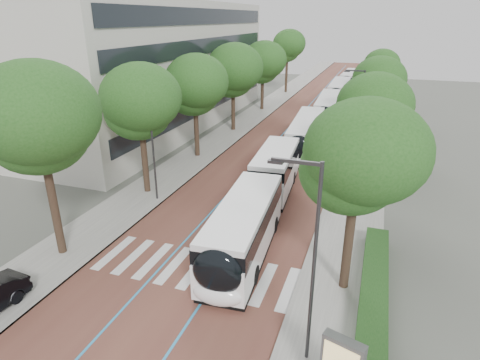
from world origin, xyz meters
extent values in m
plane|color=#51544C|center=(0.00, 0.00, 0.00)|extent=(160.00, 160.00, 0.00)
cube|color=brown|center=(0.00, 40.00, 0.01)|extent=(11.00, 140.00, 0.02)
cube|color=gray|center=(-7.50, 40.00, 0.06)|extent=(4.00, 140.00, 0.12)
cube|color=gray|center=(7.50, 40.00, 0.06)|extent=(4.00, 140.00, 0.12)
cube|color=gray|center=(-5.60, 40.00, 0.06)|extent=(0.20, 140.00, 0.14)
cube|color=gray|center=(5.60, 40.00, 0.06)|extent=(0.20, 140.00, 0.14)
cube|color=silver|center=(-4.80, 1.00, 0.03)|extent=(0.55, 3.60, 0.01)
cube|color=silver|center=(-3.55, 1.00, 0.03)|extent=(0.55, 3.60, 0.01)
cube|color=silver|center=(-2.30, 1.00, 0.03)|extent=(0.55, 3.60, 0.01)
cube|color=silver|center=(-1.05, 1.00, 0.03)|extent=(0.55, 3.60, 0.01)
cube|color=silver|center=(0.20, 1.00, 0.03)|extent=(0.55, 3.60, 0.01)
cube|color=silver|center=(1.45, 1.00, 0.03)|extent=(0.55, 3.60, 0.01)
cube|color=silver|center=(2.70, 1.00, 0.03)|extent=(0.55, 3.60, 0.01)
cube|color=silver|center=(3.95, 1.00, 0.03)|extent=(0.55, 3.60, 0.01)
cube|color=silver|center=(5.20, 1.00, 0.03)|extent=(0.55, 3.60, 0.01)
cube|color=#298FCD|center=(-1.60, 40.00, 0.02)|extent=(0.12, 126.00, 0.01)
cube|color=#298FCD|center=(1.60, 40.00, 0.02)|extent=(0.12, 126.00, 0.01)
cube|color=#B1AFA4|center=(-19.50, 28.00, 7.00)|extent=(18.00, 40.00, 14.00)
cube|color=black|center=(-10.45, 28.00, 3.00)|extent=(0.12, 38.00, 1.60)
cube|color=black|center=(-10.45, 28.00, 6.20)|extent=(0.12, 38.00, 1.60)
cube|color=black|center=(-10.45, 28.00, 9.40)|extent=(0.12, 38.00, 1.60)
cube|color=black|center=(-10.45, 28.00, 12.40)|extent=(0.12, 38.00, 1.60)
cube|color=#143A14|center=(9.10, 0.00, 0.52)|extent=(1.20, 14.00, 0.80)
cylinder|color=#313134|center=(6.80, -3.00, 4.12)|extent=(0.14, 0.14, 8.00)
cube|color=#313134|center=(6.00, -3.00, 8.02)|extent=(1.70, 0.12, 0.12)
cube|color=#313134|center=(5.30, -3.00, 7.94)|extent=(0.50, 0.20, 0.10)
cylinder|color=#313134|center=(6.80, 22.00, 4.12)|extent=(0.14, 0.14, 8.00)
cube|color=#313134|center=(6.00, 22.00, 8.02)|extent=(1.70, 0.12, 0.12)
cube|color=#313134|center=(5.30, 22.00, 7.94)|extent=(0.50, 0.20, 0.10)
cylinder|color=#313134|center=(-6.10, 8.00, 4.12)|extent=(0.14, 0.14, 8.00)
cylinder|color=black|center=(-7.50, 0.00, 2.64)|extent=(0.44, 0.44, 5.28)
ellipsoid|color=#1E4E19|center=(-7.50, 0.00, 7.44)|extent=(5.97, 5.97, 5.08)
cylinder|color=black|center=(-7.50, 9.00, 2.35)|extent=(0.44, 0.44, 4.70)
ellipsoid|color=#1E4E19|center=(-7.50, 9.00, 6.62)|extent=(5.59, 5.59, 4.76)
cylinder|color=black|center=(-7.50, 18.00, 2.29)|extent=(0.44, 0.44, 4.58)
ellipsoid|color=#1E4E19|center=(-7.50, 18.00, 6.46)|extent=(5.73, 5.73, 4.87)
cylinder|color=black|center=(-7.50, 28.00, 2.33)|extent=(0.44, 0.44, 4.67)
ellipsoid|color=#1E4E19|center=(-7.50, 28.00, 6.58)|extent=(6.29, 6.29, 5.35)
cylinder|color=black|center=(-7.50, 40.00, 2.24)|extent=(0.44, 0.44, 4.49)
ellipsoid|color=#1E4E19|center=(-7.50, 40.00, 6.33)|extent=(6.03, 6.03, 5.13)
cylinder|color=black|center=(-7.50, 55.00, 2.71)|extent=(0.44, 0.44, 5.42)
ellipsoid|color=#1E4E19|center=(-7.50, 55.00, 7.63)|extent=(5.53, 5.53, 4.70)
cylinder|color=black|center=(7.70, 2.00, 2.31)|extent=(0.44, 0.44, 4.63)
ellipsoid|color=#1E4E19|center=(7.70, 2.00, 6.52)|extent=(5.30, 5.30, 4.51)
cylinder|color=black|center=(7.70, 14.00, 2.19)|extent=(0.44, 0.44, 4.37)
ellipsoid|color=#1E4E19|center=(7.70, 14.00, 6.16)|extent=(5.20, 5.20, 4.42)
cylinder|color=black|center=(7.70, 28.00, 2.15)|extent=(0.44, 0.44, 4.29)
ellipsoid|color=#1E4E19|center=(7.70, 28.00, 6.05)|extent=(5.26, 5.26, 4.47)
cylinder|color=black|center=(7.70, 44.00, 2.08)|extent=(0.44, 0.44, 4.17)
ellipsoid|color=#1E4E19|center=(7.70, 44.00, 5.87)|extent=(4.77, 4.77, 4.05)
cylinder|color=black|center=(1.82, 8.21, 1.77)|extent=(2.36, 1.06, 2.30)
cube|color=white|center=(2.18, 3.10, 1.26)|extent=(3.15, 9.51, 1.82)
cube|color=black|center=(2.18, 3.10, 2.40)|extent=(3.17, 9.33, 0.97)
cube|color=silver|center=(2.18, 3.10, 3.04)|extent=(3.08, 9.32, 0.31)
cube|color=black|center=(2.18, 3.10, 0.17)|extent=(3.07, 9.13, 0.35)
cube|color=white|center=(1.52, 12.52, 1.26)|extent=(3.03, 7.90, 1.82)
cube|color=black|center=(1.52, 12.52, 2.40)|extent=(3.06, 7.74, 0.97)
cube|color=silver|center=(1.52, 12.52, 3.04)|extent=(2.97, 7.74, 0.31)
cube|color=black|center=(1.52, 12.52, 0.17)|extent=(2.96, 7.58, 0.35)
ellipsoid|color=black|center=(2.49, -1.42, 2.00)|extent=(2.42, 1.26, 2.28)
ellipsoid|color=white|center=(2.50, -1.47, 0.86)|extent=(2.41, 1.16, 1.14)
cylinder|color=black|center=(1.21, 0.74, 0.50)|extent=(0.37, 1.02, 1.00)
cylinder|color=black|center=(3.46, 0.90, 0.50)|extent=(0.37, 1.02, 1.00)
cylinder|color=black|center=(0.27, 14.11, 0.50)|extent=(0.37, 1.02, 1.00)
cylinder|color=black|center=(2.53, 14.27, 0.50)|extent=(0.37, 1.02, 1.00)
cylinder|color=black|center=(0.83, 6.09, 0.50)|extent=(0.37, 1.02, 1.00)
cylinder|color=black|center=(3.09, 6.25, 0.50)|extent=(0.37, 1.02, 1.00)
cube|color=white|center=(1.90, 23.12, 1.26)|extent=(3.27, 12.14, 1.82)
cube|color=black|center=(1.90, 23.12, 2.40)|extent=(3.30, 11.90, 0.97)
cube|color=silver|center=(1.90, 23.12, 3.04)|extent=(3.21, 11.89, 0.31)
cube|color=black|center=(1.90, 23.12, 0.17)|extent=(3.19, 11.65, 0.35)
ellipsoid|color=black|center=(2.28, 17.29, 2.00)|extent=(2.42, 1.25, 2.28)
ellipsoid|color=white|center=(2.28, 17.24, 0.86)|extent=(2.41, 1.15, 1.14)
cylinder|color=black|center=(1.01, 19.46, 0.50)|extent=(0.36, 1.02, 1.00)
cylinder|color=black|center=(3.26, 19.61, 0.50)|extent=(0.36, 1.02, 1.00)
cylinder|color=black|center=(0.53, 26.84, 0.50)|extent=(0.36, 1.02, 1.00)
cylinder|color=black|center=(2.78, 26.99, 0.50)|extent=(0.36, 1.02, 1.00)
cube|color=white|center=(2.33, 35.81, 1.26)|extent=(3.05, 12.10, 1.82)
cube|color=black|center=(2.33, 35.81, 2.40)|extent=(3.08, 11.86, 0.97)
cube|color=silver|center=(2.33, 35.81, 3.04)|extent=(2.99, 11.86, 0.31)
cube|color=black|center=(2.33, 35.81, 0.17)|extent=(2.98, 11.62, 0.35)
ellipsoid|color=black|center=(2.60, 29.96, 2.00)|extent=(2.40, 1.21, 2.28)
ellipsoid|color=white|center=(2.60, 29.91, 0.86)|extent=(2.39, 1.11, 1.14)
cylinder|color=black|center=(1.36, 32.16, 0.50)|extent=(0.35, 1.01, 1.00)
cylinder|color=black|center=(3.62, 32.26, 0.50)|extent=(0.35, 1.01, 1.00)
cylinder|color=black|center=(1.02, 39.55, 0.50)|extent=(0.35, 1.01, 1.00)
cylinder|color=black|center=(3.28, 39.65, 0.50)|extent=(0.35, 1.01, 1.00)
cube|color=white|center=(2.25, 49.10, 1.26)|extent=(2.70, 12.04, 1.82)
cube|color=black|center=(2.25, 49.10, 2.40)|extent=(2.73, 11.80, 0.97)
cube|color=silver|center=(2.25, 49.10, 3.04)|extent=(2.64, 11.80, 0.31)
cube|color=black|center=(2.25, 49.10, 0.17)|extent=(2.64, 11.56, 0.35)
ellipsoid|color=black|center=(2.35, 43.25, 2.00)|extent=(2.37, 1.14, 2.28)
ellipsoid|color=white|center=(2.35, 43.20, 0.86)|extent=(2.37, 1.04, 1.14)
cylinder|color=black|center=(1.18, 45.49, 0.50)|extent=(0.32, 1.00, 1.00)
cylinder|color=black|center=(3.44, 45.52, 0.50)|extent=(0.32, 1.00, 1.00)
cylinder|color=black|center=(1.06, 52.88, 0.50)|extent=(0.32, 1.00, 1.00)
cylinder|color=black|center=(3.32, 52.92, 0.50)|extent=(0.32, 1.00, 1.00)
cube|color=white|center=(2.82, 62.15, 1.26)|extent=(2.86, 12.07, 1.82)
cube|color=black|center=(2.82, 62.15, 2.40)|extent=(2.89, 11.83, 0.97)
cube|color=silver|center=(2.82, 62.15, 3.04)|extent=(2.80, 11.83, 0.31)
cube|color=black|center=(2.82, 62.15, 0.17)|extent=(2.80, 11.59, 0.35)
ellipsoid|color=black|center=(2.65, 56.31, 2.00)|extent=(2.38, 1.17, 2.28)
ellipsoid|color=white|center=(2.64, 56.26, 0.86)|extent=(2.38, 1.07, 1.14)
cylinder|color=black|center=(1.58, 58.59, 0.50)|extent=(0.33, 1.01, 1.00)
cylinder|color=black|center=(3.84, 58.52, 0.50)|extent=(0.33, 1.01, 1.00)
cylinder|color=black|center=(1.81, 65.99, 0.50)|extent=(0.33, 1.01, 1.00)
cylinder|color=black|center=(4.07, 65.92, 0.50)|extent=(0.33, 1.01, 1.00)
camera|label=1|loc=(8.23, -14.98, 12.29)|focal=30.00mm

